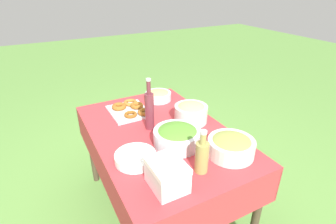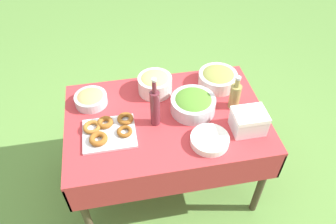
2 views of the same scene
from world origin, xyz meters
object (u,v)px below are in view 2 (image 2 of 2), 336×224
at_px(pasta_bowl, 155,83).
at_px(olive_bowl, 218,78).
at_px(cooler_box, 249,121).
at_px(wine_bottle, 155,107).
at_px(olive_oil_bottle, 235,95).
at_px(bread_bowl, 91,99).
at_px(plate_stack, 210,140).
at_px(salad_bowl, 193,103).
at_px(donut_platter, 108,131).

relative_size(pasta_bowl, olive_bowl, 0.86).
bearing_deg(cooler_box, wine_bottle, 163.95).
bearing_deg(cooler_box, olive_bowl, 97.63).
relative_size(olive_oil_bottle, wine_bottle, 0.69).
bearing_deg(olive_oil_bottle, bread_bowl, 167.77).
xyz_separation_m(pasta_bowl, bread_bowl, (-0.44, -0.04, -0.03)).
bearing_deg(olive_oil_bottle, plate_stack, -131.02).
height_order(olive_oil_bottle, wine_bottle, wine_bottle).
bearing_deg(wine_bottle, olive_oil_bottle, 5.95).
bearing_deg(olive_oil_bottle, wine_bottle, -174.05).
bearing_deg(cooler_box, salad_bowl, 142.51).
bearing_deg(cooler_box, plate_stack, -166.35).
distance_m(plate_stack, cooler_box, 0.27).
bearing_deg(wine_bottle, cooler_box, -16.05).
bearing_deg(donut_platter, wine_bottle, 6.10).
bearing_deg(donut_platter, cooler_box, -8.49).
xyz_separation_m(donut_platter, wine_bottle, (0.30, 0.03, 0.12)).
distance_m(wine_bottle, bread_bowl, 0.48).
distance_m(donut_platter, olive_oil_bottle, 0.84).
distance_m(bread_bowl, cooler_box, 1.03).
distance_m(pasta_bowl, olive_oil_bottle, 0.54).
distance_m(donut_platter, cooler_box, 0.86).
bearing_deg(salad_bowl, wine_bottle, -165.62).
xyz_separation_m(salad_bowl, olive_oil_bottle, (0.27, -0.01, 0.03)).
distance_m(salad_bowl, bread_bowl, 0.68).
bearing_deg(donut_platter, pasta_bowl, 44.03).
distance_m(plate_stack, wine_bottle, 0.38).
bearing_deg(plate_stack, pasta_bowl, 115.32).
bearing_deg(pasta_bowl, donut_platter, -135.97).
height_order(olive_bowl, cooler_box, cooler_box).
bearing_deg(pasta_bowl, olive_oil_bottle, -26.60).
height_order(salad_bowl, wine_bottle, wine_bottle).
relative_size(pasta_bowl, plate_stack, 1.00).
relative_size(wine_bottle, cooler_box, 1.79).
xyz_separation_m(salad_bowl, wine_bottle, (-0.26, -0.07, 0.08)).
height_order(salad_bowl, pasta_bowl, pasta_bowl).
height_order(salad_bowl, cooler_box, cooler_box).
height_order(wine_bottle, cooler_box, wine_bottle).
xyz_separation_m(pasta_bowl, donut_platter, (-0.34, -0.33, -0.05)).
height_order(donut_platter, cooler_box, cooler_box).
height_order(pasta_bowl, cooler_box, cooler_box).
xyz_separation_m(salad_bowl, bread_bowl, (-0.65, 0.19, -0.02)).
bearing_deg(olive_bowl, cooler_box, -82.37).
distance_m(pasta_bowl, olive_bowl, 0.44).
bearing_deg(bread_bowl, cooler_box, -23.69).
xyz_separation_m(pasta_bowl, plate_stack, (0.25, -0.52, -0.05)).
height_order(plate_stack, wine_bottle, wine_bottle).
bearing_deg(pasta_bowl, bread_bowl, -174.43).
relative_size(pasta_bowl, olive_oil_bottle, 0.94).
relative_size(plate_stack, olive_oil_bottle, 0.94).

